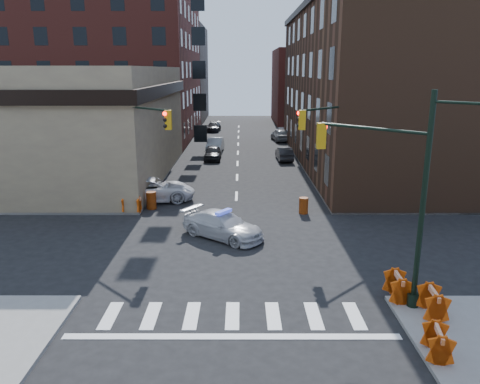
{
  "coord_description": "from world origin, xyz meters",
  "views": [
    {
      "loc": [
        0.3,
        -22.29,
        8.8
      ],
      "look_at": [
        0.27,
        2.81,
        2.2
      ],
      "focal_mm": 35.0,
      "sensor_mm": 36.0,
      "label": 1
    }
  ],
  "objects_px": {
    "police_car": "(223,225)",
    "barricade_nw_a": "(132,205)",
    "barrel_road": "(304,206)",
    "barricade_se_a": "(398,286)",
    "barrel_bank": "(151,200)",
    "parked_car_wnear": "(213,153)",
    "pickup": "(152,190)",
    "pedestrian_b": "(70,188)",
    "parked_car_enear": "(284,154)",
    "parked_car_wfar": "(215,145)",
    "pedestrian_a": "(79,197)"
  },
  "relations": [
    {
      "from": "parked_car_wnear",
      "to": "barricade_se_a",
      "type": "bearing_deg",
      "value": -73.55
    },
    {
      "from": "barrel_road",
      "to": "barricade_nw_a",
      "type": "xyz_separation_m",
      "value": [
        -10.76,
        -0.19,
        0.12
      ]
    },
    {
      "from": "barrel_bank",
      "to": "parked_car_wfar",
      "type": "bearing_deg",
      "value": 82.17
    },
    {
      "from": "police_car",
      "to": "barricade_nw_a",
      "type": "height_order",
      "value": "police_car"
    },
    {
      "from": "parked_car_wfar",
      "to": "pickup",
      "type": "bearing_deg",
      "value": -96.26
    },
    {
      "from": "police_car",
      "to": "barricade_se_a",
      "type": "xyz_separation_m",
      "value": [
        7.07,
        -7.22,
        -0.05
      ]
    },
    {
      "from": "barrel_bank",
      "to": "barricade_nw_a",
      "type": "bearing_deg",
      "value": -130.48
    },
    {
      "from": "pedestrian_b",
      "to": "pickup",
      "type": "bearing_deg",
      "value": 16.15
    },
    {
      "from": "parked_car_enear",
      "to": "parked_car_wnear",
      "type": "bearing_deg",
      "value": -5.49
    },
    {
      "from": "barrel_road",
      "to": "barricade_se_a",
      "type": "bearing_deg",
      "value": -79.54
    },
    {
      "from": "pedestrian_a",
      "to": "barrel_bank",
      "type": "height_order",
      "value": "pedestrian_a"
    },
    {
      "from": "parked_car_enear",
      "to": "pedestrian_b",
      "type": "height_order",
      "value": "pedestrian_b"
    },
    {
      "from": "barrel_bank",
      "to": "barricade_se_a",
      "type": "xyz_separation_m",
      "value": [
        11.9,
        -12.57,
        0.08
      ]
    },
    {
      "from": "parked_car_wfar",
      "to": "pedestrian_a",
      "type": "bearing_deg",
      "value": -104.79
    },
    {
      "from": "parked_car_enear",
      "to": "barrel_bank",
      "type": "height_order",
      "value": "parked_car_enear"
    },
    {
      "from": "police_car",
      "to": "pedestrian_a",
      "type": "height_order",
      "value": "pedestrian_a"
    },
    {
      "from": "parked_car_enear",
      "to": "barrel_road",
      "type": "distance_m",
      "value": 17.79
    },
    {
      "from": "parked_car_wfar",
      "to": "barricade_nw_a",
      "type": "height_order",
      "value": "parked_car_wfar"
    },
    {
      "from": "parked_car_wfar",
      "to": "pedestrian_a",
      "type": "relative_size",
      "value": 2.61
    },
    {
      "from": "barrel_road",
      "to": "barricade_nw_a",
      "type": "bearing_deg",
      "value": -178.96
    },
    {
      "from": "barricade_se_a",
      "to": "pickup",
      "type": "bearing_deg",
      "value": 42.47
    },
    {
      "from": "pickup",
      "to": "parked_car_wnear",
      "type": "height_order",
      "value": "pickup"
    },
    {
      "from": "pedestrian_b",
      "to": "barricade_nw_a",
      "type": "height_order",
      "value": "pedestrian_b"
    },
    {
      "from": "barricade_se_a",
      "to": "barricade_nw_a",
      "type": "height_order",
      "value": "barricade_se_a"
    },
    {
      "from": "pickup",
      "to": "barrel_road",
      "type": "height_order",
      "value": "pickup"
    },
    {
      "from": "parked_car_wfar",
      "to": "barricade_se_a",
      "type": "height_order",
      "value": "parked_car_wfar"
    },
    {
      "from": "barricade_se_a",
      "to": "parked_car_wfar",
      "type": "bearing_deg",
      "value": 16.79
    },
    {
      "from": "police_car",
      "to": "parked_car_wfar",
      "type": "distance_m",
      "value": 27.22
    },
    {
      "from": "parked_car_wfar",
      "to": "pedestrian_b",
      "type": "xyz_separation_m",
      "value": [
        -8.73,
        -20.42,
        0.3
      ]
    },
    {
      "from": "parked_car_wnear",
      "to": "parked_car_enear",
      "type": "relative_size",
      "value": 1.02
    },
    {
      "from": "barrel_bank",
      "to": "barricade_se_a",
      "type": "height_order",
      "value": "barricade_se_a"
    },
    {
      "from": "parked_car_wfar",
      "to": "barrel_road",
      "type": "distance_m",
      "value": 23.76
    },
    {
      "from": "parked_car_wnear",
      "to": "parked_car_enear",
      "type": "height_order",
      "value": "parked_car_wnear"
    },
    {
      "from": "barricade_se_a",
      "to": "barrel_bank",
      "type": "bearing_deg",
      "value": 45.71
    },
    {
      "from": "pedestrian_a",
      "to": "pedestrian_b",
      "type": "bearing_deg",
      "value": 122.13
    },
    {
      "from": "pickup",
      "to": "pedestrian_a",
      "type": "xyz_separation_m",
      "value": [
        -4.04,
        -2.74,
        0.22
      ]
    },
    {
      "from": "pedestrian_b",
      "to": "barricade_se_a",
      "type": "bearing_deg",
      "value": -27.31
    },
    {
      "from": "police_car",
      "to": "barricade_nw_a",
      "type": "distance_m",
      "value": 7.18
    },
    {
      "from": "barricade_nw_a",
      "to": "police_car",
      "type": "bearing_deg",
      "value": -31.3
    },
    {
      "from": "parked_car_wnear",
      "to": "barrel_road",
      "type": "height_order",
      "value": "parked_car_wnear"
    },
    {
      "from": "barrel_bank",
      "to": "police_car",
      "type": "bearing_deg",
      "value": -47.93
    },
    {
      "from": "pickup",
      "to": "barrel_bank",
      "type": "bearing_deg",
      "value": 178.87
    },
    {
      "from": "barricade_se_a",
      "to": "barrel_road",
      "type": "bearing_deg",
      "value": 12.74
    },
    {
      "from": "parked_car_enear",
      "to": "barrel_road",
      "type": "xyz_separation_m",
      "value": [
        -0.39,
        -17.79,
        -0.15
      ]
    },
    {
      "from": "barrel_bank",
      "to": "parked_car_wnear",
      "type": "bearing_deg",
      "value": 80.07
    },
    {
      "from": "barrel_road",
      "to": "barrel_bank",
      "type": "bearing_deg",
      "value": 174.28
    },
    {
      "from": "barrel_road",
      "to": "barricade_nw_a",
      "type": "height_order",
      "value": "barricade_nw_a"
    },
    {
      "from": "police_car",
      "to": "barricade_se_a",
      "type": "relative_size",
      "value": 3.6
    },
    {
      "from": "police_car",
      "to": "parked_car_wnear",
      "type": "height_order",
      "value": "parked_car_wnear"
    },
    {
      "from": "barricade_se_a",
      "to": "pedestrian_b",
      "type": "bearing_deg",
      "value": 53.9
    }
  ]
}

